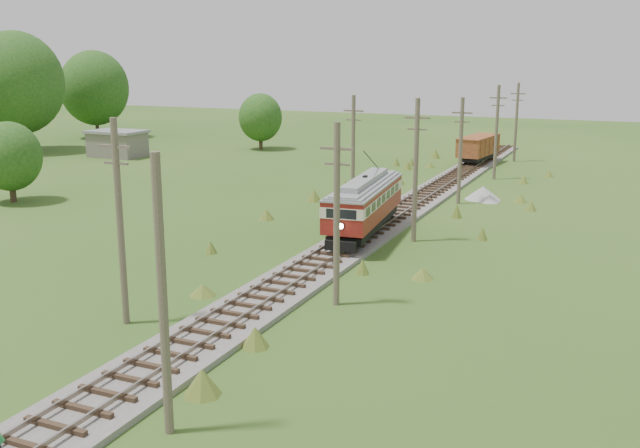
% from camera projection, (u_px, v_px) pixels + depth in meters
% --- Properties ---
extents(railbed_main, '(3.60, 96.00, 0.57)m').
position_uv_depth(railbed_main, '(381.00, 224.00, 49.21)').
color(railbed_main, '#605B54').
rests_on(railbed_main, ground).
extents(switch_marker, '(0.45, 0.06, 1.08)m').
position_uv_depth(switch_marker, '(0.00, 446.00, 20.28)').
color(switch_marker, black).
rests_on(switch_marker, ground).
extents(streetcar, '(3.85, 11.40, 5.16)m').
position_uv_depth(streetcar, '(365.00, 201.00, 45.68)').
color(streetcar, black).
rests_on(streetcar, ground).
extents(gondola, '(3.35, 7.95, 2.56)m').
position_uv_depth(gondola, '(478.00, 147.00, 77.06)').
color(gondola, black).
rests_on(gondola, ground).
extents(gravel_pile, '(3.02, 3.20, 1.10)m').
position_uv_depth(gravel_pile, '(484.00, 194.00, 58.36)').
color(gravel_pile, gray).
rests_on(gravel_pile, ground).
extents(utility_pole_r_1, '(0.30, 0.30, 8.80)m').
position_uv_depth(utility_pole_r_1, '(163.00, 299.00, 21.23)').
color(utility_pole_r_1, brown).
rests_on(utility_pole_r_1, ground).
extents(utility_pole_r_2, '(1.60, 0.30, 8.60)m').
position_uv_depth(utility_pole_r_2, '(337.00, 213.00, 32.71)').
color(utility_pole_r_2, brown).
rests_on(utility_pole_r_2, ground).
extents(utility_pole_r_3, '(1.60, 0.30, 9.00)m').
position_uv_depth(utility_pole_r_3, '(416.00, 169.00, 44.27)').
color(utility_pole_r_3, brown).
rests_on(utility_pole_r_3, ground).
extents(utility_pole_r_4, '(1.60, 0.30, 8.40)m').
position_uv_depth(utility_pole_r_4, '(460.00, 150.00, 55.98)').
color(utility_pole_r_4, brown).
rests_on(utility_pole_r_4, ground).
extents(utility_pole_r_5, '(1.60, 0.30, 8.90)m').
position_uv_depth(utility_pole_r_5, '(496.00, 131.00, 67.33)').
color(utility_pole_r_5, brown).
rests_on(utility_pole_r_5, ground).
extents(utility_pole_r_6, '(1.60, 0.30, 8.70)m').
position_uv_depth(utility_pole_r_6, '(516.00, 121.00, 79.00)').
color(utility_pole_r_6, brown).
rests_on(utility_pole_r_6, ground).
extents(utility_pole_l_a, '(1.60, 0.30, 9.00)m').
position_uv_depth(utility_pole_l_a, '(120.00, 221.00, 30.29)').
color(utility_pole_l_a, brown).
rests_on(utility_pole_l_a, ground).
extents(utility_pole_l_b, '(1.60, 0.30, 8.60)m').
position_uv_depth(utility_pole_l_b, '(353.00, 149.00, 55.37)').
color(utility_pole_l_b, brown).
rests_on(utility_pole_l_b, ground).
extents(tree_left_4, '(11.34, 11.34, 14.61)m').
position_uv_depth(tree_left_4, '(16.00, 83.00, 86.50)').
color(tree_left_4, '#38281C').
rests_on(tree_left_4, ground).
extents(tree_left_5, '(9.66, 9.66, 12.44)m').
position_uv_depth(tree_left_5, '(94.00, 88.00, 101.81)').
color(tree_left_5, '#38281C').
rests_on(tree_left_5, ground).
extents(tree_mid_a, '(5.46, 5.46, 7.03)m').
position_uv_depth(tree_mid_a, '(260.00, 117.00, 89.66)').
color(tree_mid_a, '#38281C').
rests_on(tree_mid_a, ground).
extents(tree_mid_c, '(5.04, 5.04, 6.49)m').
position_uv_depth(tree_mid_c, '(9.00, 156.00, 56.72)').
color(tree_mid_c, '#38281C').
rests_on(tree_mid_c, ground).
extents(shed, '(6.40, 4.40, 3.10)m').
position_uv_depth(shed, '(117.00, 143.00, 83.40)').
color(shed, slate).
rests_on(shed, ground).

